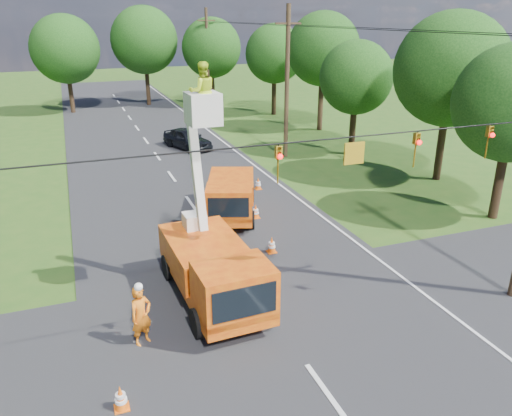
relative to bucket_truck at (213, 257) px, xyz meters
name	(u,v)px	position (x,y,z in m)	size (l,w,h in m)	color
ground	(172,177)	(1.49, 14.59, -1.70)	(140.00, 140.00, 0.00)	#2B5218
road_main	(172,177)	(1.49, 14.59, -1.70)	(12.00, 100.00, 0.06)	black
road_cross	(294,348)	(1.49, -3.41, -1.70)	(56.00, 10.00, 0.07)	black
edge_line	(257,168)	(7.09, 14.59, -1.70)	(0.12, 90.00, 0.02)	silver
bucket_truck	(213,257)	(0.00, 0.00, 0.00)	(2.69, 6.33, 8.01)	orange
second_truck	(231,195)	(2.95, 7.22, -0.59)	(3.88, 6.03, 2.12)	orange
ground_worker	(141,316)	(-2.69, -1.60, -0.74)	(0.70, 0.46, 1.92)	#FA5C15
distant_car	(187,139)	(4.03, 21.10, -0.93)	(1.81, 4.49, 1.53)	black
traffic_cone_2	(272,245)	(3.29, 2.75, -1.34)	(0.38, 0.38, 0.71)	#F05B0C
traffic_cone_3	(256,211)	(3.99, 6.54, -1.34)	(0.38, 0.38, 0.71)	#F05B0C
traffic_cone_4	(121,398)	(-3.62, -4.16, -1.34)	(0.38, 0.38, 0.71)	#F05B0C
traffic_cone_7	(258,184)	(5.63, 10.53, -1.34)	(0.38, 0.38, 0.71)	#F05B0C
pole_right_mid	(287,82)	(9.99, 16.59, 3.41)	(1.80, 0.30, 10.00)	#4C3823
pole_right_far	(208,59)	(9.99, 36.59, 3.41)	(1.80, 0.30, 10.00)	#4C3823
signal_span	(374,150)	(3.71, -3.42, 4.18)	(18.00, 0.29, 1.07)	black
tree_right_b	(451,70)	(16.49, 8.59, 4.74)	(6.40, 6.40, 9.65)	#382616
tree_right_c	(356,78)	(14.69, 15.59, 3.61)	(5.00, 5.00, 7.83)	#382616
tree_right_d	(323,49)	(16.29, 23.59, 4.98)	(6.00, 6.00, 9.70)	#382616
tree_right_e	(274,54)	(15.29, 31.59, 4.11)	(5.60, 5.60, 8.63)	#382616
tree_far_a	(65,49)	(-3.51, 39.59, 4.49)	(6.60, 6.60, 9.50)	#382616
tree_far_b	(144,40)	(4.49, 41.59, 5.11)	(7.00, 7.00, 10.32)	#382616
tree_far_c	(211,48)	(10.99, 38.59, 4.36)	(6.20, 6.20, 9.18)	#382616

